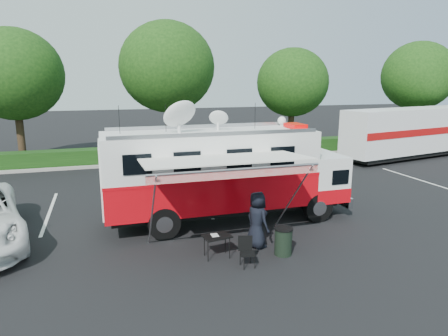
% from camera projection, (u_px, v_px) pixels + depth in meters
% --- Properties ---
extents(ground_plane, '(120.00, 120.00, 0.00)m').
position_uv_depth(ground_plane, '(228.00, 220.00, 14.94)').
color(ground_plane, black).
rests_on(ground_plane, ground).
extents(back_border, '(60.00, 6.14, 8.87)m').
position_uv_depth(back_border, '(185.00, 82.00, 26.23)').
color(back_border, '#9E998E').
rests_on(back_border, ground_plane).
extents(stall_lines, '(24.12, 5.50, 0.01)m').
position_uv_depth(stall_lines, '(196.00, 199.00, 17.60)').
color(stall_lines, silver).
rests_on(stall_lines, ground_plane).
extents(command_truck, '(8.98, 2.47, 4.31)m').
position_uv_depth(command_truck, '(226.00, 172.00, 14.52)').
color(command_truck, black).
rests_on(command_truck, ground_plane).
extents(awning, '(4.90, 2.54, 2.96)m').
position_uv_depth(awning, '(226.00, 162.00, 11.69)').
color(awning, white).
rests_on(awning, ground_plane).
extents(person, '(0.83, 1.02, 1.80)m').
position_uv_depth(person, '(257.00, 247.00, 12.55)').
color(person, black).
rests_on(person, ground_plane).
extents(folding_table, '(0.88, 0.69, 0.68)m').
position_uv_depth(folding_table, '(217.00, 237.00, 11.70)').
color(folding_table, black).
rests_on(folding_table, ground_plane).
extents(folding_chair, '(0.49, 0.51, 0.85)m').
position_uv_depth(folding_chair, '(246.00, 249.00, 11.21)').
color(folding_chair, black).
rests_on(folding_chair, ground_plane).
extents(trash_bin, '(0.56, 0.56, 0.84)m').
position_uv_depth(trash_bin, '(283.00, 241.00, 11.93)').
color(trash_bin, black).
rests_on(trash_bin, ground_plane).
extents(semi_trailer, '(10.99, 4.25, 3.32)m').
position_uv_depth(semi_trailer, '(411.00, 132.00, 26.48)').
color(semi_trailer, white).
rests_on(semi_trailer, ground_plane).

